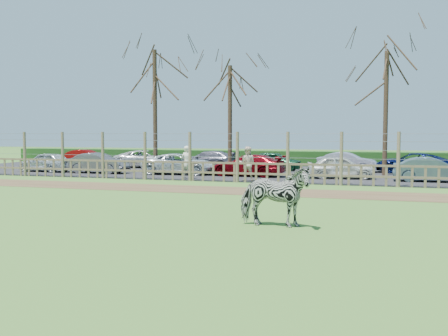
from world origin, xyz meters
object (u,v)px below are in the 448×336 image
(car_2, at_px, (179,164))
(car_11, at_px, (347,162))
(tree_right, at_px, (386,83))
(car_9, at_px, (207,160))
(car_10, at_px, (274,161))
(car_12, at_px, (412,163))
(tree_left, at_px, (155,81))
(car_4, at_px, (341,167))
(car_7, at_px, (87,158))
(crow, at_px, (262,190))
(tree_mid, at_px, (230,93))
(visitor_a, at_px, (187,162))
(car_3, at_px, (248,165))
(car_0, at_px, (46,162))
(car_5, at_px, (432,170))
(visitor_b, at_px, (247,164))
(car_1, at_px, (99,163))
(car_8, at_px, (146,159))

(car_2, xyz_separation_m, car_11, (9.21, 4.99, 0.00))
(tree_right, relative_size, car_9, 1.78)
(car_10, height_order, car_12, same)
(car_12, bearing_deg, car_2, -64.50)
(car_10, bearing_deg, tree_right, -105.89)
(tree_left, distance_m, tree_right, 13.59)
(car_4, height_order, car_7, same)
(crow, bearing_deg, tree_mid, 113.82)
(car_4, bearing_deg, car_12, -44.20)
(visitor_a, height_order, car_11, visitor_a)
(tree_left, relative_size, car_3, 1.90)
(car_0, xyz_separation_m, car_5, (22.29, 0.05, 0.00))
(visitor_a, relative_size, car_7, 0.47)
(visitor_b, relative_size, car_10, 0.49)
(car_9, distance_m, car_10, 4.57)
(visitor_a, xyz_separation_m, car_7, (-10.45, 6.96, -0.26))
(crow, bearing_deg, car_4, 69.36)
(visitor_a, relative_size, car_12, 0.40)
(car_3, bearing_deg, car_1, -80.72)
(tree_left, height_order, car_3, tree_left)
(crow, bearing_deg, car_11, 77.52)
(car_4, xyz_separation_m, car_12, (3.83, 5.11, 0.00))
(tree_left, relative_size, car_9, 1.90)
(visitor_a, distance_m, car_2, 2.93)
(visitor_b, xyz_separation_m, car_10, (-0.11, 7.49, -0.26))
(visitor_a, xyz_separation_m, car_9, (-1.35, 7.24, -0.26))
(tree_right, bearing_deg, tree_left, -173.66)
(car_8, bearing_deg, car_12, -94.32)
(visitor_b, relative_size, car_11, 0.47)
(car_7, bearing_deg, car_11, -94.81)
(car_4, xyz_separation_m, car_8, (-13.54, 4.59, 0.00))
(visitor_b, distance_m, car_4, 5.17)
(car_1, distance_m, car_9, 7.36)
(crow, xyz_separation_m, car_7, (-15.52, 11.54, 0.52))
(tree_left, bearing_deg, car_1, -147.64)
(tree_left, bearing_deg, crow, -43.98)
(car_5, bearing_deg, car_3, 87.23)
(tree_right, relative_size, visitor_b, 4.26)
(visitor_b, xyz_separation_m, car_8, (-9.15, 7.29, -0.26))
(tree_left, xyz_separation_m, visitor_a, (3.53, -3.73, -4.71))
(crow, height_order, car_2, car_2)
(car_8, height_order, car_9, same)
(visitor_b, bearing_deg, car_11, -121.82)
(tree_left, distance_m, car_2, 5.52)
(car_2, distance_m, car_11, 10.48)
(car_5, bearing_deg, visitor_a, 99.53)
(car_4, distance_m, car_12, 6.38)
(car_1, distance_m, car_5, 18.56)
(crow, height_order, car_5, car_5)
(tree_right, height_order, car_8, tree_right)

